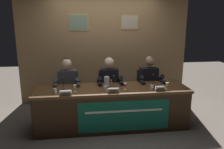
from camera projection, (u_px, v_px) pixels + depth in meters
ground_plane at (112, 125)px, 4.33m from camera, size 12.00×12.00×0.00m
wall_back_panelled at (104, 48)px, 5.40m from camera, size 4.00×0.14×2.60m
conference_table at (113, 102)px, 4.10m from camera, size 2.80×0.80×0.75m
chair_left at (69, 95)px, 4.67m from camera, size 0.44×0.44×0.92m
panelist_left at (67, 85)px, 4.41m from camera, size 0.51×0.48×1.25m
nameplate_left at (66, 93)px, 3.73m from camera, size 0.19×0.06×0.08m
juice_glass_left at (75, 87)px, 3.90m from camera, size 0.06×0.06×0.12m
water_cup_left at (55, 91)px, 3.82m from camera, size 0.06×0.06×0.08m
microphone_left at (63, 86)px, 3.99m from camera, size 0.06×0.17×0.22m
chair_center at (109, 93)px, 4.78m from camera, size 0.44×0.44×0.92m
panelist_center at (110, 83)px, 4.52m from camera, size 0.51×0.48×1.25m
nameplate_center at (113, 90)px, 3.87m from camera, size 0.20×0.06×0.08m
juice_glass_center at (125, 85)px, 4.01m from camera, size 0.06×0.06×0.12m
water_cup_center at (106, 88)px, 3.97m from camera, size 0.06×0.06×0.08m
microphone_center at (114, 84)px, 4.12m from camera, size 0.06×0.17×0.22m
chair_right at (147, 92)px, 4.88m from camera, size 0.44×0.44×0.92m
panelist_right at (150, 82)px, 4.62m from camera, size 0.51×0.48×1.25m
nameplate_right at (160, 88)px, 3.97m from camera, size 0.17×0.06×0.08m
juice_glass_right at (167, 85)px, 4.04m from camera, size 0.06×0.06×0.12m
water_cup_right at (152, 88)px, 4.02m from camera, size 0.06×0.06×0.08m
microphone_right at (154, 83)px, 4.21m from camera, size 0.06×0.17×0.22m
water_pitcher_central at (107, 82)px, 4.19m from camera, size 0.15×0.10×0.21m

